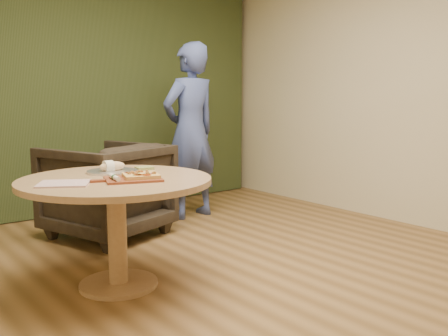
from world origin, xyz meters
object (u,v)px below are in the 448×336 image
(serving_tray, at_px, (112,171))
(pizza_paddle, at_px, (131,179))
(pedestal_table, at_px, (116,199))
(flatbread_pizza, at_px, (141,175))
(bread_roll, at_px, (111,167))
(person_standing, at_px, (190,131))
(armchair, at_px, (107,185))
(cutlery_roll, at_px, (114,177))

(serving_tray, bearing_deg, pizza_paddle, -97.50)
(pedestal_table, relative_size, pizza_paddle, 2.68)
(pedestal_table, relative_size, flatbread_pizza, 4.54)
(bread_roll, bearing_deg, serving_tray, 0.00)
(flatbread_pizza, bearing_deg, pizza_paddle, 172.83)
(person_standing, bearing_deg, armchair, 3.03)
(flatbread_pizza, distance_m, armchair, 1.43)
(pedestal_table, relative_size, serving_tray, 3.57)
(pedestal_table, bearing_deg, pizza_paddle, -74.49)
(pedestal_table, distance_m, flatbread_pizza, 0.25)
(flatbread_pizza, height_order, armchair, armchair)
(flatbread_pizza, distance_m, cutlery_roll, 0.18)
(person_standing, bearing_deg, flatbread_pizza, 41.34)
(pedestal_table, xyz_separation_m, armchair, (0.49, 1.19, -0.13))
(cutlery_roll, bearing_deg, pedestal_table, 72.46)
(serving_tray, distance_m, bread_roll, 0.04)
(serving_tray, height_order, bread_roll, bread_roll)
(bread_roll, bearing_deg, person_standing, 37.60)
(bread_roll, bearing_deg, flatbread_pizza, -86.56)
(pedestal_table, height_order, armchair, armchair)
(pizza_paddle, xyz_separation_m, cutlery_roll, (-0.11, 0.01, 0.02))
(flatbread_pizza, relative_size, bread_roll, 1.45)
(cutlery_roll, relative_size, serving_tray, 0.56)
(bread_roll, bearing_deg, cutlery_roll, -112.73)
(cutlery_roll, bearing_deg, armchair, 77.74)
(person_standing, bearing_deg, bread_roll, 32.39)
(pizza_paddle, height_order, cutlery_roll, cutlery_roll)
(bread_roll, relative_size, person_standing, 0.11)
(flatbread_pizza, bearing_deg, cutlery_roll, 174.71)
(flatbread_pizza, height_order, person_standing, person_standing)
(cutlery_roll, height_order, serving_tray, cutlery_roll)
(pizza_paddle, distance_m, flatbread_pizza, 0.07)
(cutlery_roll, distance_m, bread_roll, 0.40)
(serving_tray, bearing_deg, person_standing, 37.77)
(flatbread_pizza, xyz_separation_m, person_standing, (1.42, 1.50, 0.14))
(pizza_paddle, height_order, flatbread_pizza, flatbread_pizza)
(armchair, bearing_deg, bread_roll, 49.23)
(pedestal_table, xyz_separation_m, flatbread_pizza, (0.11, -0.15, 0.17))
(pizza_paddle, bearing_deg, person_standing, 64.26)
(pizza_paddle, relative_size, armchair, 0.50)
(pizza_paddle, bearing_deg, pedestal_table, 124.63)
(pizza_paddle, bearing_deg, serving_tray, 101.62)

